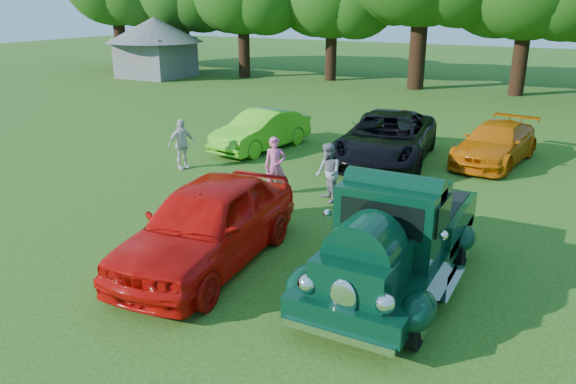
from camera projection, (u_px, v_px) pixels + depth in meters
The scene contains 10 objects.
ground at pixel (312, 272), 10.77m from camera, with size 120.00×120.00×0.00m, color #224911.
hero_pickup at pixel (395, 240), 10.02m from camera, with size 2.40×5.15×2.01m.
red_convertible at pixel (208, 223), 10.88m from camera, with size 1.98×4.93×1.68m, color red.
back_car_lime at pixel (261, 130), 19.40m from camera, with size 1.42×4.08×1.34m, color #4BBC19.
back_car_black at pixel (387, 138), 17.82m from camera, with size 2.61×5.66×1.57m, color black.
back_car_orange at pixel (496, 143), 17.81m from camera, with size 1.77×4.35×1.26m, color #CA6107.
spectator_pink at pixel (275, 166), 14.79m from camera, with size 0.57×0.38×1.57m, color #D75887.
spectator_grey at pixel (328, 173), 14.30m from camera, with size 0.75×0.58×1.53m, color gray.
spectator_white at pixel (181, 144), 17.14m from camera, with size 0.90×0.38×1.54m, color silver.
gazebo at pixel (155, 40), 37.37m from camera, with size 6.40×6.40×3.90m.
Camera 1 is at (4.20, -8.75, 4.94)m, focal length 35.00 mm.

